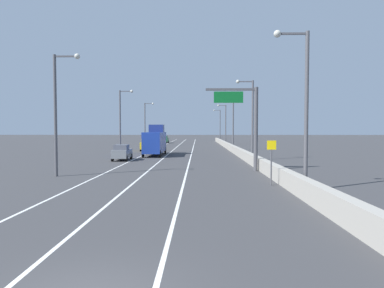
{
  "coord_description": "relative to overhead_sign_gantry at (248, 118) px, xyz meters",
  "views": [
    {
      "loc": [
        2.49,
        -7.06,
        3.74
      ],
      "look_at": [
        1.44,
        52.57,
        1.16
      ],
      "focal_mm": 31.67,
      "sensor_mm": 36.0,
      "label": 1
    }
  ],
  "objects": [
    {
      "name": "lamp_post_right_fourth",
      "position": [
        1.94,
        51.14,
        0.86
      ],
      "size": [
        2.14,
        0.44,
        9.68
      ],
      "color": "#4C4C51",
      "rests_on": "ground_plane"
    },
    {
      "name": "lamp_post_left_near",
      "position": [
        -15.45,
        -3.77,
        0.86
      ],
      "size": [
        2.14,
        0.44,
        9.68
      ],
      "color": "#4C4C51",
      "rests_on": "ground_plane"
    },
    {
      "name": "car_yellow_2",
      "position": [
        -13.48,
        28.63,
        -3.69
      ],
      "size": [
        1.88,
        4.44,
        2.1
      ],
      "color": "gold",
      "rests_on": "ground_plane"
    },
    {
      "name": "lane_stripe_center",
      "position": [
        -8.93,
        31.71,
        -4.73
      ],
      "size": [
        0.16,
        130.0,
        0.0
      ],
      "primitive_type": "cube",
      "color": "silver",
      "rests_on": "ground_plane"
    },
    {
      "name": "box_truck",
      "position": [
        -10.61,
        18.1,
        -2.69
      ],
      "size": [
        2.48,
        8.97,
        4.44
      ],
      "color": "navy",
      "rests_on": "ground_plane"
    },
    {
      "name": "lamp_post_left_mid",
      "position": [
        -15.95,
        20.6,
        0.86
      ],
      "size": [
        2.14,
        0.44,
        9.68
      ],
      "color": "#4C4C51",
      "rests_on": "ground_plane"
    },
    {
      "name": "lamp_post_right_near",
      "position": [
        1.84,
        -9.77,
        0.86
      ],
      "size": [
        2.14,
        0.44,
        9.68
      ],
      "color": "#4C4C51",
      "rests_on": "ground_plane"
    },
    {
      "name": "ground_plane",
      "position": [
        -6.93,
        40.71,
        -4.73
      ],
      "size": [
        320.0,
        320.0,
        0.0
      ],
      "primitive_type": "plane",
      "color": "#38383A"
    },
    {
      "name": "speed_advisory_sign",
      "position": [
        0.44,
        -7.84,
        -2.96
      ],
      "size": [
        0.6,
        0.11,
        3.0
      ],
      "color": "#4C4C51",
      "rests_on": "ground_plane"
    },
    {
      "name": "overhead_sign_gantry",
      "position": [
        0.0,
        0.0,
        0.0
      ],
      "size": [
        4.68,
        0.36,
        7.5
      ],
      "color": "#47474C",
      "rests_on": "ground_plane"
    },
    {
      "name": "lamp_post_right_fifth",
      "position": [
        1.93,
        71.44,
        0.86
      ],
      "size": [
        2.14,
        0.44,
        9.68
      ],
      "color": "#4C4C51",
      "rests_on": "ground_plane"
    },
    {
      "name": "lane_stripe_left",
      "position": [
        -12.43,
        31.71,
        -4.73
      ],
      "size": [
        0.16,
        130.0,
        0.0
      ],
      "primitive_type": "cube",
      "color": "silver",
      "rests_on": "ground_plane"
    },
    {
      "name": "lamp_post_left_far",
      "position": [
        -16.02,
        44.96,
        0.86
      ],
      "size": [
        2.14,
        0.44,
        9.68
      ],
      "color": "#4C4C51",
      "rests_on": "ground_plane"
    },
    {
      "name": "lamp_post_right_third",
      "position": [
        1.64,
        30.84,
        0.86
      ],
      "size": [
        2.14,
        0.44,
        9.68
      ],
      "color": "#4C4C51",
      "rests_on": "ground_plane"
    },
    {
      "name": "car_green_0",
      "position": [
        -13.62,
        62.32,
        -3.74
      ],
      "size": [
        2.01,
        4.8,
        1.98
      ],
      "color": "#196033",
      "rests_on": "ground_plane"
    },
    {
      "name": "car_gray_1",
      "position": [
        -13.64,
        10.35,
        -3.78
      ],
      "size": [
        1.93,
        4.22,
        1.9
      ],
      "color": "slate",
      "rests_on": "ground_plane"
    },
    {
      "name": "jersey_barrier_right",
      "position": [
        1.34,
        16.71,
        -4.18
      ],
      "size": [
        0.6,
        120.0,
        1.1
      ],
      "primitive_type": "cube",
      "color": "#9E998E",
      "rests_on": "ground_plane"
    },
    {
      "name": "lamp_post_right_second",
      "position": [
        1.86,
        10.54,
        0.86
      ],
      "size": [
        2.14,
        0.44,
        9.68
      ],
      "color": "#4C4C51",
      "rests_on": "ground_plane"
    },
    {
      "name": "lane_stripe_right",
      "position": [
        -5.43,
        31.71,
        -4.73
      ],
      "size": [
        0.16,
        130.0,
        0.0
      ],
      "primitive_type": "cube",
      "color": "silver",
      "rests_on": "ground_plane"
    }
  ]
}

